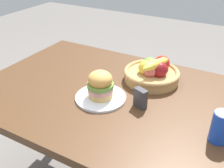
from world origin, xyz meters
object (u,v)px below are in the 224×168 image
at_px(soda_can, 220,127).
at_px(fruit_basket, 152,72).
at_px(napkin_holder, 140,98).
at_px(plate, 101,97).
at_px(sandwich, 100,84).

distance_m(soda_can, fruit_basket, 0.49).
bearing_deg(soda_can, napkin_holder, 169.79).
xyz_separation_m(plate, sandwich, (-0.00, 0.00, 0.07)).
distance_m(plate, fruit_basket, 0.32).
distance_m(plate, sandwich, 0.07).
bearing_deg(fruit_basket, plate, -118.24).
xyz_separation_m(soda_can, fruit_basket, (-0.38, 0.31, -0.01)).
height_order(sandwich, fruit_basket, sandwich).
height_order(sandwich, napkin_holder, sandwich).
bearing_deg(plate, soda_can, -3.59).
height_order(soda_can, fruit_basket, fruit_basket).
distance_m(fruit_basket, napkin_holder, 0.25).
xyz_separation_m(fruit_basket, napkin_holder, (0.04, -0.25, -0.01)).
xyz_separation_m(plate, napkin_holder, (0.19, 0.03, 0.04)).
xyz_separation_m(sandwich, napkin_holder, (0.19, 0.03, -0.03)).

